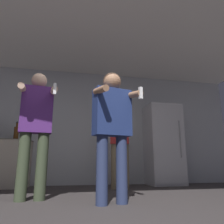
{
  "coord_description": "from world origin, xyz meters",
  "views": [
    {
      "loc": [
        -0.41,
        -1.89,
        0.45
      ],
      "look_at": [
        0.1,
        0.68,
        1.07
      ],
      "focal_mm": 35.0,
      "sensor_mm": 36.0,
      "label": 1
    }
  ],
  "objects_px": {
    "bottle_dark_rum": "(23,135)",
    "person_woman_foreground": "(112,123)",
    "refrigerator": "(164,144)",
    "person_man_side": "(36,125)",
    "person_spectator_back": "(120,138)",
    "bottle_red_label": "(16,133)"
  },
  "relations": [
    {
      "from": "bottle_red_label",
      "to": "person_spectator_back",
      "type": "distance_m",
      "value": 2.04
    },
    {
      "from": "refrigerator",
      "to": "person_woman_foreground",
      "type": "xyz_separation_m",
      "value": [
        -1.58,
        -2.03,
        0.05
      ]
    },
    {
      "from": "person_man_side",
      "to": "person_spectator_back",
      "type": "xyz_separation_m",
      "value": [
        1.39,
        1.03,
        -0.03
      ]
    },
    {
      "from": "person_woman_foreground",
      "to": "person_man_side",
      "type": "distance_m",
      "value": 1.04
    },
    {
      "from": "refrigerator",
      "to": "person_spectator_back",
      "type": "xyz_separation_m",
      "value": [
        -1.14,
        -0.56,
        0.05
      ]
    },
    {
      "from": "refrigerator",
      "to": "person_spectator_back",
      "type": "bearing_deg",
      "value": -153.73
    },
    {
      "from": "bottle_red_label",
      "to": "bottle_dark_rum",
      "type": "xyz_separation_m",
      "value": [
        0.13,
        0.0,
        -0.04
      ]
    },
    {
      "from": "bottle_red_label",
      "to": "person_man_side",
      "type": "distance_m",
      "value": 1.66
    },
    {
      "from": "person_man_side",
      "to": "bottle_red_label",
      "type": "bearing_deg",
      "value": 110.39
    },
    {
      "from": "refrigerator",
      "to": "bottle_red_label",
      "type": "bearing_deg",
      "value": -179.38
    },
    {
      "from": "refrigerator",
      "to": "person_woman_foreground",
      "type": "distance_m",
      "value": 2.57
    },
    {
      "from": "bottle_dark_rum",
      "to": "person_woman_foreground",
      "type": "xyz_separation_m",
      "value": [
        1.39,
        -1.99,
        -0.08
      ]
    },
    {
      "from": "refrigerator",
      "to": "person_man_side",
      "type": "distance_m",
      "value": 2.98
    },
    {
      "from": "bottle_red_label",
      "to": "person_spectator_back",
      "type": "xyz_separation_m",
      "value": [
        1.96,
        -0.53,
        -0.12
      ]
    },
    {
      "from": "bottle_red_label",
      "to": "bottle_dark_rum",
      "type": "height_order",
      "value": "bottle_red_label"
    },
    {
      "from": "person_woman_foreground",
      "to": "person_man_side",
      "type": "xyz_separation_m",
      "value": [
        -0.95,
        0.44,
        0.03
      ]
    },
    {
      "from": "bottle_red_label",
      "to": "person_man_side",
      "type": "height_order",
      "value": "person_man_side"
    },
    {
      "from": "refrigerator",
      "to": "person_man_side",
      "type": "bearing_deg",
      "value": -147.83
    },
    {
      "from": "refrigerator",
      "to": "bottle_dark_rum",
      "type": "xyz_separation_m",
      "value": [
        -2.97,
        -0.03,
        0.13
      ]
    },
    {
      "from": "refrigerator",
      "to": "bottle_dark_rum",
      "type": "distance_m",
      "value": 2.97
    },
    {
      "from": "bottle_dark_rum",
      "to": "person_woman_foreground",
      "type": "distance_m",
      "value": 2.43
    },
    {
      "from": "person_spectator_back",
      "to": "bottle_red_label",
      "type": "bearing_deg",
      "value": 164.95
    }
  ]
}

